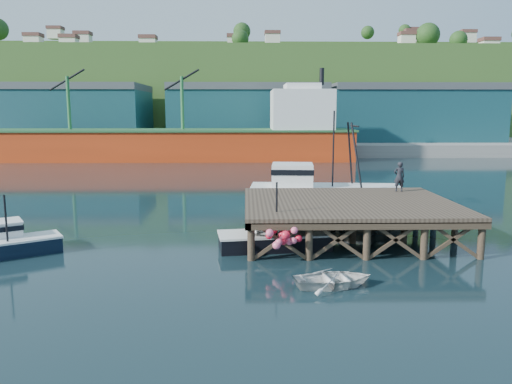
{
  "coord_description": "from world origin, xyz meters",
  "views": [
    {
      "loc": [
        -0.44,
        -28.41,
        7.22
      ],
      "look_at": [
        0.18,
        2.0,
        2.33
      ],
      "focal_mm": 35.0,
      "sensor_mm": 36.0,
      "label": 1
    }
  ],
  "objects_px": {
    "boat_black": "(274,235)",
    "dockworker": "(399,177)",
    "trawler": "(322,191)",
    "dinghy": "(334,279)",
    "boat_navy": "(6,242)"
  },
  "relations": [
    {
      "from": "boat_black",
      "to": "dockworker",
      "type": "height_order",
      "value": "dockworker"
    },
    {
      "from": "dinghy",
      "to": "dockworker",
      "type": "height_order",
      "value": "dockworker"
    },
    {
      "from": "boat_navy",
      "to": "boat_black",
      "type": "bearing_deg",
      "value": -27.1
    },
    {
      "from": "boat_navy",
      "to": "boat_black",
      "type": "relative_size",
      "value": 0.87
    },
    {
      "from": "boat_black",
      "to": "trawler",
      "type": "height_order",
      "value": "trawler"
    },
    {
      "from": "boat_black",
      "to": "dinghy",
      "type": "bearing_deg",
      "value": -78.12
    },
    {
      "from": "dinghy",
      "to": "dockworker",
      "type": "xyz_separation_m",
      "value": [
        6.29,
        11.92,
        2.75
      ]
    },
    {
      "from": "boat_navy",
      "to": "trawler",
      "type": "distance_m",
      "value": 20.88
    },
    {
      "from": "boat_navy",
      "to": "dinghy",
      "type": "height_order",
      "value": "boat_navy"
    },
    {
      "from": "dockworker",
      "to": "boat_black",
      "type": "bearing_deg",
      "value": 34.84
    },
    {
      "from": "boat_black",
      "to": "dinghy",
      "type": "relative_size",
      "value": 1.87
    },
    {
      "from": "trawler",
      "to": "dockworker",
      "type": "height_order",
      "value": "trawler"
    },
    {
      "from": "boat_black",
      "to": "dinghy",
      "type": "xyz_separation_m",
      "value": [
        2.17,
        -6.2,
        -0.33
      ]
    },
    {
      "from": "boat_black",
      "to": "dinghy",
      "type": "distance_m",
      "value": 6.58
    },
    {
      "from": "boat_navy",
      "to": "dockworker",
      "type": "bearing_deg",
      "value": -14.58
    }
  ]
}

